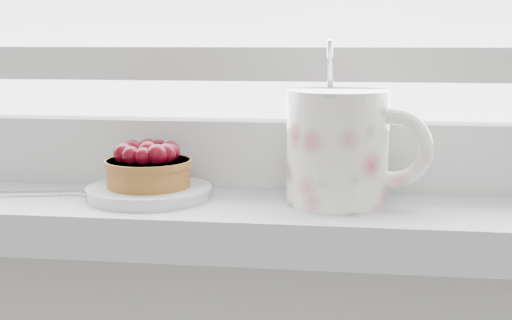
% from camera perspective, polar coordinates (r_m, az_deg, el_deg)
% --- Properties ---
extents(saucer, '(0.12, 0.12, 0.01)m').
position_cam_1_polar(saucer, '(0.72, -8.55, -2.57)').
color(saucer, silver).
rests_on(saucer, windowsill).
extents(raspberry_tart, '(0.09, 0.09, 0.05)m').
position_cam_1_polar(raspberry_tart, '(0.71, -8.60, -0.47)').
color(raspberry_tart, brown).
rests_on(raspberry_tart, saucer).
extents(floral_mug, '(0.15, 0.12, 0.16)m').
position_cam_1_polar(floral_mug, '(0.68, 6.84, 1.20)').
color(floral_mug, white).
rests_on(floral_mug, windowsill).
extents(fork, '(0.21, 0.07, 0.00)m').
position_cam_1_polar(fork, '(0.75, -16.61, -2.56)').
color(fork, silver).
rests_on(fork, windowsill).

